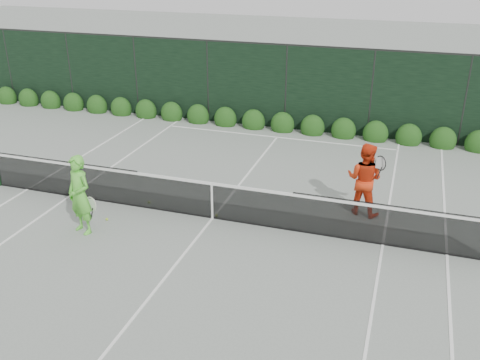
% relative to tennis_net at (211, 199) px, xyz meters
% --- Properties ---
extents(ground, '(80.00, 80.00, 0.00)m').
position_rel_tennis_net_xyz_m(ground, '(0.02, 0.00, -0.53)').
color(ground, gray).
rests_on(ground, ground).
extents(tennis_net, '(12.90, 0.10, 1.07)m').
position_rel_tennis_net_xyz_m(tennis_net, '(0.00, 0.00, 0.00)').
color(tennis_net, black).
rests_on(tennis_net, ground).
extents(player_woman, '(0.81, 0.67, 1.90)m').
position_rel_tennis_net_xyz_m(player_woman, '(-2.63, -1.55, 0.42)').
color(player_woman, '#5ED03D').
rests_on(player_woman, ground).
extents(player_man, '(1.05, 0.91, 1.86)m').
position_rel_tennis_net_xyz_m(player_man, '(3.49, 1.46, 0.40)').
color(player_man, red).
rests_on(player_man, ground).
extents(court_lines, '(11.03, 23.83, 0.01)m').
position_rel_tennis_net_xyz_m(court_lines, '(0.02, 0.00, -0.53)').
color(court_lines, white).
rests_on(court_lines, ground).
extents(windscreen_fence, '(32.00, 21.07, 3.06)m').
position_rel_tennis_net_xyz_m(windscreen_fence, '(0.02, -2.71, 0.98)').
color(windscreen_fence, black).
rests_on(windscreen_fence, ground).
extents(hedge_row, '(31.66, 0.65, 0.94)m').
position_rel_tennis_net_xyz_m(hedge_row, '(0.02, 7.15, -0.30)').
color(hedge_row, '#113A0F').
rests_on(hedge_row, ground).
extents(tennis_balls, '(2.56, 1.24, 0.07)m').
position_rel_tennis_net_xyz_m(tennis_balls, '(-1.39, -0.17, -0.50)').
color(tennis_balls, '#ADD930').
rests_on(tennis_balls, ground).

